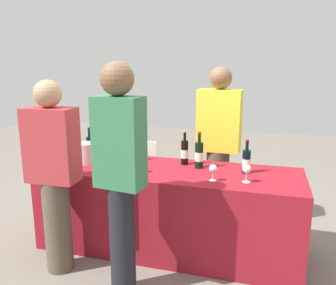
% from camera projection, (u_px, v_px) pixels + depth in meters
% --- Properties ---
extents(ground_plane, '(12.00, 12.00, 0.00)m').
position_uv_depth(ground_plane, '(168.00, 246.00, 3.29)').
color(ground_plane, slate).
extents(tasting_table, '(2.38, 0.76, 0.78)m').
position_uv_depth(tasting_table, '(168.00, 209.00, 3.20)').
color(tasting_table, maroon).
rests_on(tasting_table, ground_plane).
extents(wine_bottle_0, '(0.07, 0.07, 0.31)m').
position_uv_depth(wine_bottle_0, '(90.00, 147.00, 3.48)').
color(wine_bottle_0, black).
rests_on(wine_bottle_0, tasting_table).
extents(wine_bottle_1, '(0.07, 0.07, 0.32)m').
position_uv_depth(wine_bottle_1, '(112.00, 149.00, 3.40)').
color(wine_bottle_1, black).
rests_on(wine_bottle_1, tasting_table).
extents(wine_bottle_2, '(0.07, 0.07, 0.32)m').
position_uv_depth(wine_bottle_2, '(130.00, 149.00, 3.36)').
color(wine_bottle_2, black).
rests_on(wine_bottle_2, tasting_table).
extents(wine_bottle_3, '(0.07, 0.07, 0.33)m').
position_uv_depth(wine_bottle_3, '(185.00, 152.00, 3.24)').
color(wine_bottle_3, black).
rests_on(wine_bottle_3, tasting_table).
extents(wine_bottle_4, '(0.08, 0.08, 0.33)m').
position_uv_depth(wine_bottle_4, '(199.00, 155.00, 3.13)').
color(wine_bottle_4, black).
rests_on(wine_bottle_4, tasting_table).
extents(wine_bottle_5, '(0.07, 0.07, 0.30)m').
position_uv_depth(wine_bottle_5, '(246.00, 161.00, 2.99)').
color(wine_bottle_5, black).
rests_on(wine_bottle_5, tasting_table).
extents(wine_glass_0, '(0.07, 0.07, 0.14)m').
position_uv_depth(wine_glass_0, '(117.00, 158.00, 3.12)').
color(wine_glass_0, silver).
rests_on(wine_glass_0, tasting_table).
extents(wine_glass_1, '(0.06, 0.06, 0.12)m').
position_uv_depth(wine_glass_1, '(140.00, 163.00, 3.00)').
color(wine_glass_1, silver).
rests_on(wine_glass_1, tasting_table).
extents(wine_glass_2, '(0.07, 0.07, 0.14)m').
position_uv_depth(wine_glass_2, '(213.00, 169.00, 2.78)').
color(wine_glass_2, silver).
rests_on(wine_glass_2, tasting_table).
extents(wine_glass_3, '(0.07, 0.07, 0.15)m').
position_uv_depth(wine_glass_3, '(247.00, 170.00, 2.75)').
color(wine_glass_3, silver).
rests_on(wine_glass_3, tasting_table).
extents(ice_bucket, '(0.19, 0.19, 0.20)m').
position_uv_depth(ice_bucket, '(87.00, 153.00, 3.29)').
color(ice_bucket, silver).
rests_on(ice_bucket, tasting_table).
extents(server_pouring, '(0.44, 0.26, 1.69)m').
position_uv_depth(server_pouring, '(218.00, 143.00, 3.54)').
color(server_pouring, brown).
rests_on(server_pouring, ground_plane).
extents(guest_0, '(0.41, 0.24, 1.60)m').
position_uv_depth(guest_0, '(54.00, 172.00, 2.75)').
color(guest_0, brown).
rests_on(guest_0, ground_plane).
extents(guest_1, '(0.37, 0.23, 1.73)m').
position_uv_depth(guest_1, '(120.00, 171.00, 2.42)').
color(guest_1, black).
rests_on(guest_1, ground_plane).
extents(menu_board, '(0.63, 0.07, 0.80)m').
position_uv_depth(menu_board, '(132.00, 172.00, 4.23)').
color(menu_board, white).
rests_on(menu_board, ground_plane).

